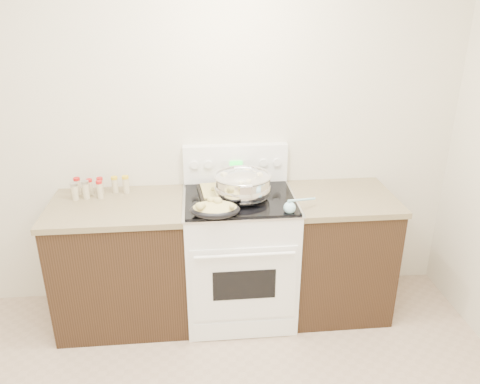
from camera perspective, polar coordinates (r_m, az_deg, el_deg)
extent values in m
cube|color=beige|center=(3.40, -6.60, 7.87)|extent=(4.00, 0.05, 2.70)
cube|color=black|center=(3.48, -13.98, -8.65)|extent=(0.90, 0.64, 0.88)
cube|color=brown|center=(3.27, -14.74, -1.75)|extent=(0.93, 0.67, 0.04)
cube|color=black|center=(3.58, 11.70, -7.46)|extent=(0.70, 0.64, 0.88)
cube|color=brown|center=(3.38, 12.32, -0.70)|extent=(0.73, 0.67, 0.04)
cube|color=white|center=(3.43, -0.08, -8.01)|extent=(0.76, 0.66, 0.92)
cube|color=white|center=(3.15, 0.51, -11.21)|extent=(0.70, 0.01, 0.55)
cube|color=black|center=(3.15, 0.53, -11.28)|extent=(0.42, 0.01, 0.22)
cylinder|color=white|center=(2.99, 0.61, -7.73)|extent=(0.65, 0.02, 0.02)
cube|color=white|center=(3.38, 0.49, -16.47)|extent=(0.70, 0.01, 0.14)
cube|color=silver|center=(3.22, -0.09, -0.87)|extent=(0.78, 0.68, 0.01)
cube|color=black|center=(3.21, -0.09, -0.67)|extent=(0.74, 0.64, 0.01)
cube|color=white|center=(3.43, -0.56, 3.52)|extent=(0.76, 0.07, 0.28)
cylinder|color=white|center=(3.37, -5.58, 3.30)|extent=(0.06, 0.02, 0.06)
cylinder|color=white|center=(3.37, -3.88, 3.37)|extent=(0.06, 0.02, 0.06)
cylinder|color=white|center=(3.41, 2.87, 3.59)|extent=(0.06, 0.02, 0.06)
cylinder|color=white|center=(3.42, 4.53, 3.63)|extent=(0.06, 0.02, 0.06)
cube|color=#19E533|center=(3.39, -0.49, 3.50)|extent=(0.09, 0.00, 0.04)
cube|color=silver|center=(3.38, -1.85, 3.45)|extent=(0.05, 0.00, 0.05)
cube|color=silver|center=(3.39, 0.85, 3.54)|extent=(0.05, 0.00, 0.05)
ellipsoid|color=silver|center=(3.15, 0.32, 0.45)|extent=(0.45, 0.45, 0.23)
cylinder|color=silver|center=(3.18, 0.32, -0.73)|extent=(0.21, 0.21, 0.01)
torus|color=silver|center=(3.11, 0.32, 2.01)|extent=(0.39, 0.39, 0.02)
cylinder|color=silver|center=(3.14, 0.32, 0.87)|extent=(0.37, 0.37, 0.13)
cylinder|color=olive|center=(3.12, 0.32, 1.81)|extent=(0.34, 0.34, 0.00)
cube|color=beige|center=(3.06, 0.88, 1.47)|extent=(0.04, 0.04, 0.03)
cube|color=beige|center=(3.15, -1.98, 2.10)|extent=(0.05, 0.05, 0.03)
cube|color=beige|center=(3.11, 2.11, 1.88)|extent=(0.03, 0.03, 0.02)
cube|color=beige|center=(3.13, -0.78, 2.02)|extent=(0.03, 0.03, 0.02)
cube|color=beige|center=(3.14, 2.40, 2.05)|extent=(0.04, 0.04, 0.03)
cube|color=beige|center=(3.10, 0.62, 1.81)|extent=(0.04, 0.04, 0.03)
cube|color=beige|center=(3.18, 1.65, 2.34)|extent=(0.03, 0.03, 0.02)
cube|color=beige|center=(3.00, 0.14, 1.06)|extent=(0.03, 0.03, 0.02)
cube|color=beige|center=(3.02, 1.08, 1.24)|extent=(0.04, 0.04, 0.03)
cube|color=beige|center=(3.21, 0.89, 2.53)|extent=(0.04, 0.04, 0.03)
cube|color=beige|center=(3.17, 0.07, 2.29)|extent=(0.03, 0.03, 0.02)
cube|color=beige|center=(3.07, 1.67, 1.57)|extent=(0.04, 0.04, 0.03)
ellipsoid|color=black|center=(2.93, -3.07, -2.16)|extent=(0.33, 0.24, 0.08)
ellipsoid|color=tan|center=(2.92, -3.08, -1.95)|extent=(0.30, 0.22, 0.06)
sphere|color=tan|center=(2.85, -0.99, -1.75)|extent=(0.04, 0.04, 0.04)
sphere|color=tan|center=(2.86, -4.87, -1.78)|extent=(0.05, 0.05, 0.05)
sphere|color=tan|center=(2.93, -2.71, -1.15)|extent=(0.06, 0.06, 0.06)
sphere|color=tan|center=(2.95, -3.03, -0.98)|extent=(0.04, 0.04, 0.04)
sphere|color=tan|center=(2.88, -5.12, -1.65)|extent=(0.04, 0.04, 0.04)
sphere|color=tan|center=(2.89, -4.91, -1.66)|extent=(0.04, 0.04, 0.04)
sphere|color=tan|center=(2.95, -3.60, -0.98)|extent=(0.04, 0.04, 0.04)
sphere|color=tan|center=(2.87, -4.63, -1.64)|extent=(0.04, 0.04, 0.04)
cube|color=black|center=(3.27, -1.15, 0.10)|extent=(0.47, 0.35, 0.02)
cube|color=tan|center=(3.27, -1.15, 0.29)|extent=(0.43, 0.30, 0.02)
sphere|color=tan|center=(3.27, 0.00, 0.56)|extent=(0.03, 0.03, 0.03)
sphere|color=tan|center=(3.24, -3.26, 0.33)|extent=(0.04, 0.04, 0.04)
sphere|color=tan|center=(3.20, 1.34, 0.05)|extent=(0.04, 0.04, 0.04)
sphere|color=tan|center=(3.27, -2.06, 0.56)|extent=(0.03, 0.03, 0.03)
sphere|color=tan|center=(3.33, 0.14, 1.00)|extent=(0.04, 0.04, 0.04)
sphere|color=tan|center=(3.29, 1.13, 0.71)|extent=(0.03, 0.03, 0.03)
sphere|color=tan|center=(3.34, -1.15, 1.02)|extent=(0.04, 0.04, 0.04)
sphere|color=tan|center=(3.29, -0.49, 0.66)|extent=(0.04, 0.04, 0.04)
sphere|color=tan|center=(3.30, 0.66, 0.81)|extent=(0.04, 0.04, 0.04)
sphere|color=tan|center=(3.27, 1.65, 0.55)|extent=(0.04, 0.04, 0.04)
cylinder|color=tan|center=(3.22, -2.42, -0.36)|extent=(0.15, 0.26, 0.01)
sphere|color=tan|center=(3.13, -3.29, -1.02)|extent=(0.04, 0.04, 0.04)
sphere|color=#99D4E4|center=(2.99, 6.06, -1.91)|extent=(0.08, 0.08, 0.08)
cylinder|color=#99D4E4|center=(3.06, 7.54, -0.94)|extent=(0.22, 0.15, 0.07)
cylinder|color=#BFB28C|center=(3.49, -19.18, 0.56)|extent=(0.04, 0.04, 0.11)
cylinder|color=#B21414|center=(3.47, -19.31, 1.50)|extent=(0.05, 0.05, 0.02)
cylinder|color=#BFB28C|center=(3.46, -17.82, 0.48)|extent=(0.04, 0.04, 0.10)
cylinder|color=#B21414|center=(3.44, -17.93, 1.36)|extent=(0.04, 0.04, 0.02)
cylinder|color=#BFB28C|center=(3.45, -16.64, 0.61)|extent=(0.04, 0.04, 0.10)
cylinder|color=#B21414|center=(3.43, -16.75, 1.54)|extent=(0.04, 0.04, 0.02)
cylinder|color=#BFB28C|center=(3.44, -14.99, 0.74)|extent=(0.04, 0.04, 0.10)
cylinder|color=gold|center=(3.42, -15.09, 1.67)|extent=(0.05, 0.05, 0.02)
cylinder|color=#BFB28C|center=(3.41, -13.72, 0.75)|extent=(0.05, 0.05, 0.11)
cylinder|color=gold|center=(3.39, -13.82, 1.76)|extent=(0.05, 0.05, 0.02)
cylinder|color=#BFB28C|center=(3.40, -19.48, -0.07)|extent=(0.05, 0.05, 0.10)
cylinder|color=#B2B2B7|center=(3.38, -19.61, 0.87)|extent=(0.05, 0.05, 0.02)
cylinder|color=#BFB28C|center=(3.39, -18.26, 0.12)|extent=(0.05, 0.05, 0.11)
cylinder|color=#B2B2B7|center=(3.37, -18.40, 1.14)|extent=(0.05, 0.05, 0.02)
cylinder|color=#BFB28C|center=(3.37, -16.71, 0.14)|extent=(0.04, 0.04, 0.11)
cylinder|color=#B21414|center=(3.34, -16.83, 1.15)|extent=(0.04, 0.04, 0.02)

